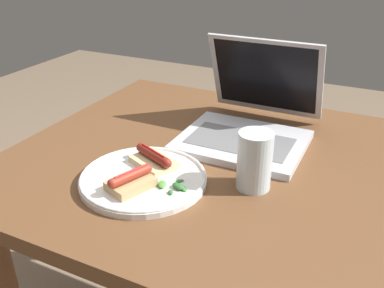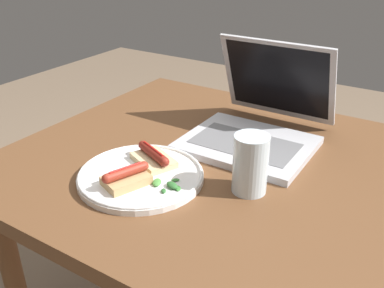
# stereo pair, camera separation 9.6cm
# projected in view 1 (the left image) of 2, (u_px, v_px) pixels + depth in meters

# --- Properties ---
(desk) EXTENTS (1.05, 0.87, 0.74)m
(desk) POSITION_uv_depth(u_px,v_px,m) (227.00, 191.00, 1.06)
(desk) COLOR brown
(desk) RESTS_ON ground_plane
(laptop) EXTENTS (0.31, 0.35, 0.25)m
(laptop) POSITION_uv_depth(u_px,v_px,m) (250.00, 122.00, 1.12)
(laptop) COLOR #B7B7BC
(laptop) RESTS_ON desk
(plate) EXTENTS (0.28, 0.28, 0.02)m
(plate) POSITION_uv_depth(u_px,v_px,m) (143.00, 178.00, 0.93)
(plate) COLOR white
(plate) RESTS_ON desk
(sausage_toast_left) EXTENTS (0.09, 0.11, 0.04)m
(sausage_toast_left) POSITION_uv_depth(u_px,v_px,m) (131.00, 181.00, 0.88)
(sausage_toast_left) COLOR tan
(sausage_toast_left) RESTS_ON plate
(sausage_toast_middle) EXTENTS (0.12, 0.11, 0.04)m
(sausage_toast_middle) POSITION_uv_depth(u_px,v_px,m) (154.00, 159.00, 0.97)
(sausage_toast_middle) COLOR #D6B784
(sausage_toast_middle) RESTS_ON plate
(salad_pile) EXTENTS (0.07, 0.07, 0.01)m
(salad_pile) POSITION_uv_depth(u_px,v_px,m) (172.00, 186.00, 0.89)
(salad_pile) COLOR #2D662D
(salad_pile) RESTS_ON plate
(drinking_glass) EXTENTS (0.07, 0.07, 0.13)m
(drinking_glass) POSITION_uv_depth(u_px,v_px,m) (255.00, 161.00, 0.89)
(drinking_glass) COLOR silver
(drinking_glass) RESTS_ON desk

